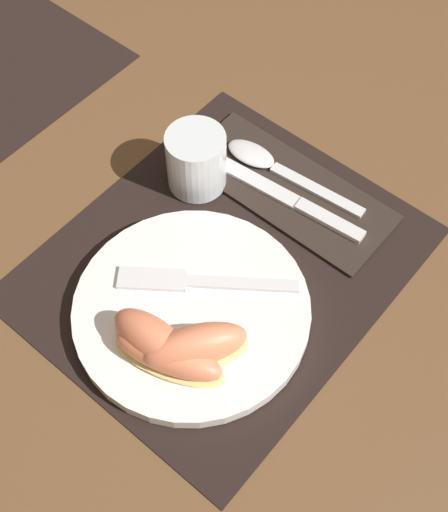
{
  "coord_description": "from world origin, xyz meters",
  "views": [
    {
      "loc": [
        -0.33,
        -0.28,
        0.68
      ],
      "look_at": [
        -0.0,
        -0.0,
        0.02
      ],
      "focal_mm": 50.0,
      "sensor_mm": 36.0,
      "label": 1
    }
  ],
  "objects_px": {
    "citrus_wedge_2": "(195,347)",
    "knife": "(286,197)",
    "citrus_wedge_1": "(169,356)",
    "juice_glass": "(196,163)",
    "plate": "(192,311)",
    "fork": "(194,281)",
    "spoon": "(268,163)",
    "citrus_wedge_0": "(153,340)"
  },
  "relations": [
    {
      "from": "citrus_wedge_2",
      "to": "citrus_wedge_0",
      "type": "bearing_deg",
      "value": 119.97
    },
    {
      "from": "spoon",
      "to": "citrus_wedge_1",
      "type": "relative_size",
      "value": 1.51
    },
    {
      "from": "knife",
      "to": "fork",
      "type": "distance_m",
      "value": 0.16
    },
    {
      "from": "knife",
      "to": "citrus_wedge_0",
      "type": "distance_m",
      "value": 0.25
    },
    {
      "from": "citrus_wedge_0",
      "to": "citrus_wedge_1",
      "type": "xyz_separation_m",
      "value": [
        -0.0,
        -0.02,
        -0.0
      ]
    },
    {
      "from": "plate",
      "to": "citrus_wedge_1",
      "type": "height_order",
      "value": "citrus_wedge_1"
    },
    {
      "from": "citrus_wedge_0",
      "to": "knife",
      "type": "bearing_deg",
      "value": 4.3
    },
    {
      "from": "juice_glass",
      "to": "spoon",
      "type": "xyz_separation_m",
      "value": [
        0.07,
        -0.05,
        -0.03
      ]
    },
    {
      "from": "plate",
      "to": "fork",
      "type": "bearing_deg",
      "value": 36.54
    },
    {
      "from": "fork",
      "to": "citrus_wedge_2",
      "type": "height_order",
      "value": "citrus_wedge_2"
    },
    {
      "from": "plate",
      "to": "fork",
      "type": "xyz_separation_m",
      "value": [
        0.02,
        0.02,
        0.01
      ]
    },
    {
      "from": "plate",
      "to": "spoon",
      "type": "xyz_separation_m",
      "value": [
        0.21,
        0.06,
        -0.0
      ]
    },
    {
      "from": "juice_glass",
      "to": "citrus_wedge_2",
      "type": "distance_m",
      "value": 0.24
    },
    {
      "from": "plate",
      "to": "knife",
      "type": "bearing_deg",
      "value": 4.81
    },
    {
      "from": "spoon",
      "to": "citrus_wedge_0",
      "type": "relative_size",
      "value": 1.92
    },
    {
      "from": "knife",
      "to": "citrus_wedge_1",
      "type": "xyz_separation_m",
      "value": [
        -0.25,
        -0.04,
        0.03
      ]
    },
    {
      "from": "juice_glass",
      "to": "citrus_wedge_2",
      "type": "bearing_deg",
      "value": -138.95
    },
    {
      "from": "fork",
      "to": "citrus_wedge_0",
      "type": "distance_m",
      "value": 0.09
    },
    {
      "from": "knife",
      "to": "plate",
      "type": "bearing_deg",
      "value": -175.19
    },
    {
      "from": "juice_glass",
      "to": "citrus_wedge_0",
      "type": "height_order",
      "value": "juice_glass"
    },
    {
      "from": "plate",
      "to": "juice_glass",
      "type": "height_order",
      "value": "juice_glass"
    },
    {
      "from": "knife",
      "to": "spoon",
      "type": "distance_m",
      "value": 0.05
    },
    {
      "from": "fork",
      "to": "plate",
      "type": "bearing_deg",
      "value": -143.46
    },
    {
      "from": "spoon",
      "to": "citrus_wedge_0",
      "type": "bearing_deg",
      "value": -166.37
    },
    {
      "from": "plate",
      "to": "fork",
      "type": "relative_size",
      "value": 1.5
    },
    {
      "from": "plate",
      "to": "citrus_wedge_2",
      "type": "relative_size",
      "value": 2.21
    },
    {
      "from": "knife",
      "to": "fork",
      "type": "relative_size",
      "value": 1.29
    },
    {
      "from": "knife",
      "to": "citrus_wedge_1",
      "type": "height_order",
      "value": "citrus_wedge_1"
    },
    {
      "from": "citrus_wedge_2",
      "to": "citrus_wedge_1",
      "type": "bearing_deg",
      "value": 145.38
    },
    {
      "from": "spoon",
      "to": "knife",
      "type": "bearing_deg",
      "value": -118.9
    },
    {
      "from": "fork",
      "to": "citrus_wedge_0",
      "type": "bearing_deg",
      "value": -166.17
    },
    {
      "from": "spoon",
      "to": "citrus_wedge_1",
      "type": "bearing_deg",
      "value": -162.11
    },
    {
      "from": "plate",
      "to": "juice_glass",
      "type": "xyz_separation_m",
      "value": [
        0.14,
        0.12,
        0.03
      ]
    },
    {
      "from": "juice_glass",
      "to": "knife",
      "type": "bearing_deg",
      "value": -65.61
    },
    {
      "from": "spoon",
      "to": "citrus_wedge_0",
      "type": "xyz_separation_m",
      "value": [
        -0.27,
        -0.07,
        0.03
      ]
    },
    {
      "from": "citrus_wedge_2",
      "to": "juice_glass",
      "type": "bearing_deg",
      "value": 41.05
    },
    {
      "from": "plate",
      "to": "citrus_wedge_2",
      "type": "height_order",
      "value": "citrus_wedge_2"
    },
    {
      "from": "plate",
      "to": "spoon",
      "type": "bearing_deg",
      "value": 16.59
    },
    {
      "from": "citrus_wedge_2",
      "to": "knife",
      "type": "bearing_deg",
      "value": 14.01
    },
    {
      "from": "spoon",
      "to": "fork",
      "type": "xyz_separation_m",
      "value": [
        -0.19,
        -0.05,
        0.01
      ]
    },
    {
      "from": "knife",
      "to": "citrus_wedge_2",
      "type": "height_order",
      "value": "citrus_wedge_2"
    },
    {
      "from": "spoon",
      "to": "citrus_wedge_0",
      "type": "height_order",
      "value": "citrus_wedge_0"
    }
  ]
}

